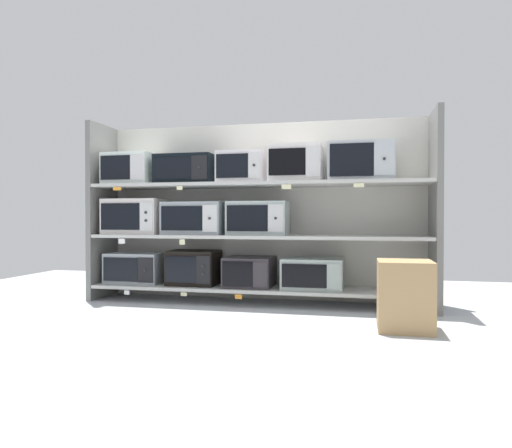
# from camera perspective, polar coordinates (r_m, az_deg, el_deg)

# --- Properties ---
(ground) EXTENTS (7.06, 6.00, 0.02)m
(ground) POSITION_cam_1_polar(r_m,az_deg,el_deg) (3.45, -3.67, -12.59)
(ground) COLOR #B2B7BC
(back_panel) EXTENTS (3.26, 0.04, 1.70)m
(back_panel) POSITION_cam_1_polar(r_m,az_deg,el_deg) (4.60, 0.75, 1.57)
(back_panel) COLOR beige
(back_panel) RESTS_ON ground
(upright_left) EXTENTS (0.05, 0.51, 1.70)m
(upright_left) POSITION_cam_1_polar(r_m,az_deg,el_deg) (4.91, -18.09, 1.48)
(upright_left) COLOR slate
(upright_left) RESTS_ON ground
(upright_right) EXTENTS (0.05, 0.51, 1.70)m
(upright_right) POSITION_cam_1_polar(r_m,az_deg,el_deg) (4.27, 20.90, 1.57)
(upright_right) COLOR slate
(upright_right) RESTS_ON ground
(shelf_0) EXTENTS (3.06, 0.51, 0.03)m
(shelf_0) POSITION_cam_1_polar(r_m,az_deg,el_deg) (4.38, 0.00, -7.77)
(shelf_0) COLOR beige
(shelf_0) RESTS_ON ground
(microwave_0) EXTENTS (0.54, 0.35, 0.29)m
(microwave_0) POSITION_cam_1_polar(r_m,az_deg,el_deg) (4.76, -14.35, -5.16)
(microwave_0) COLOR #99A1A9
(microwave_0) RESTS_ON shelf_0
(microwave_1) EXTENTS (0.46, 0.38, 0.32)m
(microwave_1) POSITION_cam_1_polar(r_m,az_deg,el_deg) (4.52, -7.55, -5.24)
(microwave_1) COLOR black
(microwave_1) RESTS_ON shelf_0
(microwave_2) EXTENTS (0.43, 0.42, 0.27)m
(microwave_2) POSITION_cam_1_polar(r_m,az_deg,el_deg) (4.37, -0.79, -5.78)
(microwave_2) COLOR #312C31
(microwave_2) RESTS_ON shelf_0
(microwave_3) EXTENTS (0.54, 0.42, 0.27)m
(microwave_3) POSITION_cam_1_polar(r_m,az_deg,el_deg) (4.27, 6.89, -5.93)
(microwave_3) COLOR #98A7A2
(microwave_3) RESTS_ON shelf_0
(price_tag_0) EXTENTS (0.05, 0.00, 0.04)m
(price_tag_0) POSITION_cam_1_polar(r_m,az_deg,el_deg) (4.54, -15.36, -7.99)
(price_tag_0) COLOR white
(price_tag_1) EXTENTS (0.06, 0.00, 0.03)m
(price_tag_1) POSITION_cam_1_polar(r_m,az_deg,el_deg) (4.31, -8.73, -8.40)
(price_tag_1) COLOR beige
(price_tag_2) EXTENTS (0.07, 0.00, 0.04)m
(price_tag_2) POSITION_cam_1_polar(r_m,az_deg,el_deg) (4.16, -2.13, -8.79)
(price_tag_2) COLOR orange
(shelf_1) EXTENTS (3.06, 0.51, 0.03)m
(shelf_1) POSITION_cam_1_polar(r_m,az_deg,el_deg) (4.33, 0.00, -1.52)
(shelf_1) COLOR beige
(microwave_4) EXTENTS (0.55, 0.43, 0.34)m
(microwave_4) POSITION_cam_1_polar(r_m,az_deg,el_deg) (4.73, -14.28, 0.88)
(microwave_4) COLOR silver
(microwave_4) RESTS_ON shelf_1
(microwave_5) EXTENTS (0.57, 0.41, 0.31)m
(microwave_5) POSITION_cam_1_polar(r_m,az_deg,el_deg) (4.49, -7.30, 0.69)
(microwave_5) COLOR #97A2A8
(microwave_5) RESTS_ON shelf_1
(microwave_6) EXTENTS (0.55, 0.35, 0.31)m
(microwave_6) POSITION_cam_1_polar(r_m,az_deg,el_deg) (4.32, 0.28, 0.71)
(microwave_6) COLOR #B0BDBC
(microwave_6) RESTS_ON shelf_1
(price_tag_3) EXTENTS (0.06, 0.00, 0.05)m
(price_tag_3) POSITION_cam_1_polar(r_m,az_deg,el_deg) (4.52, -15.93, -2.01)
(price_tag_3) COLOR white
(price_tag_4) EXTENTS (0.05, 0.00, 0.05)m
(price_tag_4) POSITION_cam_1_polar(r_m,az_deg,el_deg) (4.27, -8.91, -2.16)
(price_tag_4) COLOR beige
(shelf_2) EXTENTS (3.06, 0.51, 0.03)m
(shelf_2) POSITION_cam_1_polar(r_m,az_deg,el_deg) (4.34, 0.00, 4.78)
(shelf_2) COLOR beige
(microwave_7) EXTENTS (0.46, 0.42, 0.30)m
(microwave_7) POSITION_cam_1_polar(r_m,az_deg,el_deg) (4.77, -14.81, 6.39)
(microwave_7) COLOR silver
(microwave_7) RESTS_ON shelf_2
(microwave_8) EXTENTS (0.55, 0.35, 0.28)m
(microwave_8) POSITION_cam_1_polar(r_m,az_deg,el_deg) (4.54, -8.46, 6.53)
(microwave_8) COLOR black
(microwave_8) RESTS_ON shelf_2
(microwave_9) EXTENTS (0.43, 0.34, 0.29)m
(microwave_9) POSITION_cam_1_polar(r_m,az_deg,el_deg) (4.38, -1.70, 6.84)
(microwave_9) COLOR silver
(microwave_9) RESTS_ON shelf_2
(microwave_10) EXTENTS (0.46, 0.41, 0.33)m
(microwave_10) POSITION_cam_1_polar(r_m,az_deg,el_deg) (4.29, 4.88, 7.23)
(microwave_10) COLOR silver
(microwave_10) RESTS_ON shelf_2
(microwave_11) EXTENTS (0.56, 0.38, 0.34)m
(microwave_11) POSITION_cam_1_polar(r_m,az_deg,el_deg) (4.25, 12.58, 7.34)
(microwave_11) COLOR #B2B9C0
(microwave_11) RESTS_ON shelf_2
(price_tag_5) EXTENTS (0.08, 0.00, 0.03)m
(price_tag_5) POSITION_cam_1_polar(r_m,az_deg,el_deg) (4.54, -16.44, 4.12)
(price_tag_5) COLOR orange
(price_tag_6) EXTENTS (0.06, 0.00, 0.03)m
(price_tag_6) POSITION_cam_1_polar(r_m,az_deg,el_deg) (4.28, -9.23, 4.33)
(price_tag_6) COLOR beige
(price_tag_7) EXTENTS (0.08, 0.00, 0.04)m
(price_tag_7) POSITION_cam_1_polar(r_m,az_deg,el_deg) (4.02, 3.70, 4.51)
(price_tag_7) COLOR beige
(price_tag_8) EXTENTS (0.09, 0.00, 0.03)m
(price_tag_8) POSITION_cam_1_polar(r_m,az_deg,el_deg) (3.98, 12.33, 4.60)
(price_tag_8) COLOR beige
(shipping_carton) EXTENTS (0.37, 0.37, 0.49)m
(shipping_carton) POSITION_cam_1_polar(r_m,az_deg,el_deg) (3.50, 17.57, -8.21)
(shipping_carton) COLOR tan
(shipping_carton) RESTS_ON ground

